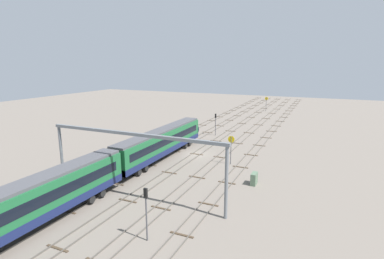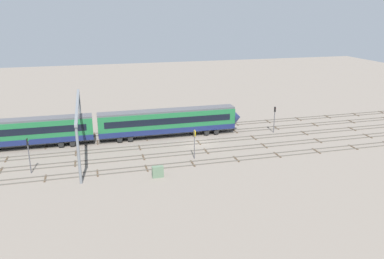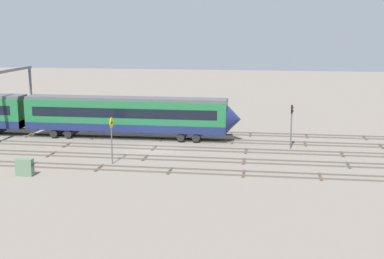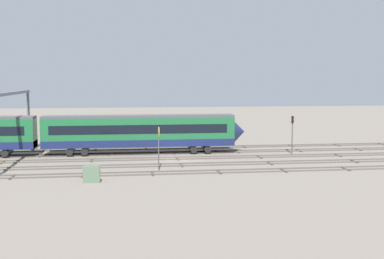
{
  "view_description": "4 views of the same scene",
  "coord_description": "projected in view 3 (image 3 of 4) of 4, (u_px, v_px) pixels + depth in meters",
  "views": [
    {
      "loc": [
        -46.3,
        -19.99,
        15.58
      ],
      "look_at": [
        4.66,
        2.97,
        3.25
      ],
      "focal_mm": 28.07,
      "sensor_mm": 36.0,
      "label": 1
    },
    {
      "loc": [
        -17.12,
        -59.92,
        21.72
      ],
      "look_at": [
        -0.58,
        2.23,
        1.71
      ],
      "focal_mm": 36.38,
      "sensor_mm": 36.0,
      "label": 2
    },
    {
      "loc": [
        12.21,
        -54.97,
        13.28
      ],
      "look_at": [
        4.11,
        0.59,
        2.1
      ],
      "focal_mm": 49.1,
      "sensor_mm": 36.0,
      "label": 3
    },
    {
      "loc": [
        -5.69,
        -57.4,
        9.63
      ],
      "look_at": [
        1.98,
        1.67,
        3.33
      ],
      "focal_mm": 45.71,
      "sensor_mm": 36.0,
      "label": 4
    }
  ],
  "objects": [
    {
      "name": "track_far_background",
      "position": [
        169.0,
        132.0,
        66.22
      ],
      "size": [
        190.76,
        2.4,
        0.16
      ],
      "color": "#59544C",
      "rests_on": "ground"
    },
    {
      "name": "track_second_near",
      "position": [
        145.0,
        157.0,
        53.37
      ],
      "size": [
        190.76,
        2.4,
        0.16
      ],
      "color": "#59544C",
      "rests_on": "ground"
    },
    {
      "name": "relay_cabinet",
      "position": [
        25.0,
        167.0,
        46.96
      ],
      "size": [
        1.55,
        0.66,
        1.57
      ],
      "color": "#597259",
      "rests_on": "ground"
    },
    {
      "name": "track_middle",
      "position": [
        154.0,
        148.0,
        57.66
      ],
      "size": [
        190.76,
        2.4,
        0.16
      ],
      "color": "#59544C",
      "rests_on": "ground"
    },
    {
      "name": "speed_sign_mid_trackside",
      "position": [
        112.0,
        132.0,
        50.64
      ],
      "size": [
        0.14,
        1.06,
        4.59
      ],
      "color": "#4C4C51",
      "rests_on": "ground"
    },
    {
      "name": "track_with_train",
      "position": [
        162.0,
        139.0,
        61.94
      ],
      "size": [
        190.76,
        2.4,
        0.16
      ],
      "color": "#59544C",
      "rests_on": "ground"
    },
    {
      "name": "ground_plane",
      "position": [
        154.0,
        148.0,
        57.67
      ],
      "size": [
        206.76,
        206.76,
        0.0
      ],
      "primitive_type": "plane",
      "color": "slate"
    },
    {
      "name": "track_near_foreground",
      "position": [
        134.0,
        169.0,
        49.09
      ],
      "size": [
        190.76,
        2.4,
        0.16
      ],
      "color": "#59544C",
      "rests_on": "ground"
    },
    {
      "name": "signal_light_trackside_departure",
      "position": [
        292.0,
        120.0,
        56.77
      ],
      "size": [
        0.31,
        0.32,
        4.84
      ],
      "color": "#4C4C51",
      "rests_on": "ground"
    }
  ]
}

